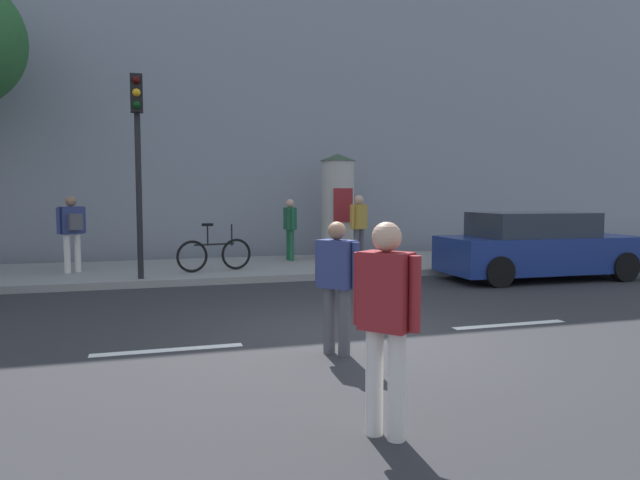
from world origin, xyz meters
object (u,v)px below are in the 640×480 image
object	(u,v)px
pedestrian_in_red_top	(386,313)
pedestrian_with_backpack	(290,225)
poster_column	(338,205)
traffic_light	(138,142)
pedestrian_near_pole	(72,227)
parked_car_red	(538,247)
pedestrian_in_light_jacket	(337,278)
pedestrian_in_dark_shirt	(359,223)
bicycle_leaning	(215,254)

from	to	relation	value
pedestrian_in_red_top	pedestrian_with_backpack	world-z (taller)	pedestrian_with_backpack
pedestrian_with_backpack	poster_column	bearing A→B (deg)	7.55
traffic_light	poster_column	xyz separation A→B (m)	(5.16, 2.69, -1.34)
pedestrian_near_pole	parked_car_red	size ratio (longest dim) A/B	0.38
pedestrian_in_light_jacket	parked_car_red	size ratio (longest dim) A/B	0.35
pedestrian_in_light_jacket	pedestrian_in_red_top	world-z (taller)	pedestrian_in_red_top
poster_column	pedestrian_near_pole	distance (m)	6.72
traffic_light	pedestrian_in_dark_shirt	xyz separation A→B (m)	(5.30, 1.44, -1.76)
pedestrian_in_red_top	poster_column	bearing A→B (deg)	73.30
traffic_light	pedestrian_near_pole	xyz separation A→B (m)	(-1.45, 1.54, -1.76)
pedestrian_in_red_top	pedestrian_in_dark_shirt	distance (m)	10.39
pedestrian_in_light_jacket	pedestrian_in_red_top	bearing A→B (deg)	-99.36
poster_column	pedestrian_with_backpack	xyz separation A→B (m)	(-1.39, -0.18, -0.50)
pedestrian_in_dark_shirt	pedestrian_near_pole	bearing A→B (deg)	179.15
pedestrian_in_light_jacket	pedestrian_in_dark_shirt	distance (m)	8.06
parked_car_red	bicycle_leaning	bearing A→B (deg)	161.18
bicycle_leaning	pedestrian_in_light_jacket	bearing A→B (deg)	-84.84
pedestrian_with_backpack	pedestrian_near_pole	bearing A→B (deg)	-169.55
pedestrian_in_light_jacket	pedestrian_near_pole	world-z (taller)	pedestrian_near_pole
pedestrian_with_backpack	pedestrian_in_red_top	bearing A→B (deg)	-100.06
pedestrian_near_pole	bicycle_leaning	bearing A→B (deg)	-11.60
pedestrian_in_dark_shirt	poster_column	bearing A→B (deg)	96.67
traffic_light	parked_car_red	xyz separation A→B (m)	(8.48, -1.43, -2.21)
pedestrian_with_backpack	bicycle_leaning	bearing A→B (deg)	-143.68
pedestrian_in_light_jacket	parked_car_red	world-z (taller)	pedestrian_in_light_jacket
pedestrian_in_red_top	pedestrian_with_backpack	bearing A→B (deg)	79.94
pedestrian_with_backpack	pedestrian_in_dark_shirt	distance (m)	1.87
pedestrian_in_light_jacket	bicycle_leaning	size ratio (longest dim) A/B	0.90
traffic_light	pedestrian_in_red_top	world-z (taller)	traffic_light
pedestrian_in_dark_shirt	bicycle_leaning	size ratio (longest dim) A/B	0.99
bicycle_leaning	parked_car_red	size ratio (longest dim) A/B	0.39
pedestrian_in_red_top	pedestrian_with_backpack	distance (m)	11.03
pedestrian_in_light_jacket	parked_car_red	distance (m)	7.75
poster_column	pedestrian_in_red_top	size ratio (longest dim) A/B	1.70
pedestrian_in_dark_shirt	parked_car_red	xyz separation A→B (m)	(3.18, -2.87, -0.45)
pedestrian_in_red_top	bicycle_leaning	xyz separation A→B (m)	(-0.24, 9.27, -0.43)
traffic_light	pedestrian_in_red_top	bearing A→B (deg)	-77.54
traffic_light	pedestrian_near_pole	size ratio (longest dim) A/B	2.41
traffic_light	poster_column	size ratio (longest dim) A/B	1.45
traffic_light	pedestrian_in_light_jacket	distance (m)	6.72
pedestrian_in_red_top	pedestrian_near_pole	xyz separation A→B (m)	(-3.29, 9.89, 0.20)
bicycle_leaning	pedestrian_with_backpack	bearing A→B (deg)	36.32
pedestrian_in_red_top	pedestrian_near_pole	bearing A→B (deg)	108.42
traffic_light	bicycle_leaning	bearing A→B (deg)	29.66
pedestrian_in_red_top	parked_car_red	bearing A→B (deg)	46.20
pedestrian_with_backpack	bicycle_leaning	xyz separation A→B (m)	(-2.16, -1.59, -0.56)
pedestrian_in_light_jacket	poster_column	bearing A→B (deg)	71.40
pedestrian_in_dark_shirt	parked_car_red	bearing A→B (deg)	-42.07
traffic_light	pedestrian_with_backpack	xyz separation A→B (m)	(3.77, 2.51, -1.84)
pedestrian_with_backpack	parked_car_red	world-z (taller)	pedestrian_with_backpack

